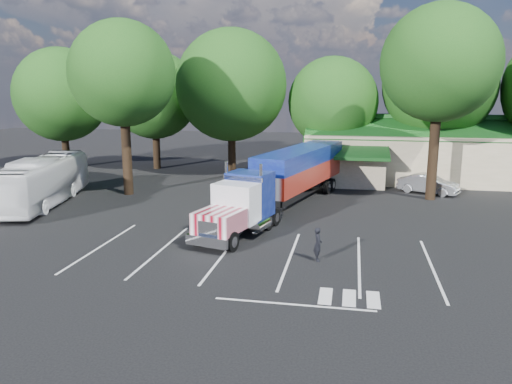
% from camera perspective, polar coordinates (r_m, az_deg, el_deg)
% --- Properties ---
extents(ground, '(120.00, 120.00, 0.00)m').
position_cam_1_polar(ground, '(29.83, -0.80, -3.44)').
color(ground, black).
rests_on(ground, ground).
extents(event_hall, '(24.20, 14.12, 5.55)m').
position_cam_1_polar(event_hall, '(46.97, 20.59, 4.20)').
color(event_hall, '#C4AE91').
rests_on(event_hall, ground).
extents(tree_row_a, '(9.00, 9.00, 11.68)m').
position_cam_1_polar(tree_row_a, '(52.66, -21.34, 10.32)').
color(tree_row_a, black).
rests_on(tree_row_a, ground).
extents(tree_row_b, '(8.40, 8.40, 11.35)m').
position_cam_1_polar(tree_row_b, '(49.69, -11.55, 10.80)').
color(tree_row_b, black).
rests_on(tree_row_b, ground).
extents(tree_row_c, '(10.00, 10.00, 13.05)m').
position_cam_1_polar(tree_row_c, '(45.67, -2.86, 12.08)').
color(tree_row_c, black).
rests_on(tree_row_c, ground).
extents(tree_row_d, '(8.00, 8.00, 10.60)m').
position_cam_1_polar(tree_row_d, '(45.71, 8.77, 10.13)').
color(tree_row_d, black).
rests_on(tree_row_d, ground).
extents(tree_row_e, '(9.60, 9.60, 12.90)m').
position_cam_1_polar(tree_row_e, '(46.69, 20.18, 11.44)').
color(tree_row_e, black).
rests_on(tree_row_e, ground).
extents(tree_near_left, '(7.60, 7.60, 12.65)m').
position_cam_1_polar(tree_near_left, '(37.90, -15.02, 12.90)').
color(tree_near_left, black).
rests_on(tree_near_left, ground).
extents(tree_near_right, '(8.00, 8.00, 13.50)m').
position_cam_1_polar(tree_near_right, '(37.11, 20.28, 13.62)').
color(tree_near_right, black).
rests_on(tree_near_right, ground).
extents(semi_truck, '(7.05, 18.65, 3.92)m').
position_cam_1_polar(semi_truck, '(32.70, 3.63, 1.89)').
color(semi_truck, black).
rests_on(semi_truck, ground).
extents(woman, '(0.51, 0.65, 1.58)m').
position_cam_1_polar(woman, '(23.30, 7.08, -5.93)').
color(woman, black).
rests_on(woman, ground).
extents(bicycle, '(0.71, 1.66, 0.85)m').
position_cam_1_polar(bicycle, '(30.37, 2.92, -2.34)').
color(bicycle, black).
rests_on(bicycle, ground).
extents(tour_bus, '(5.13, 11.86, 3.22)m').
position_cam_1_polar(tour_bus, '(36.94, -23.23, 1.14)').
color(tour_bus, silver).
rests_on(tour_bus, ground).
extents(silver_sedan, '(4.66, 3.27, 1.46)m').
position_cam_1_polar(silver_sedan, '(39.72, 19.10, 0.86)').
color(silver_sedan, '#9EA1A5').
rests_on(silver_sedan, ground).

